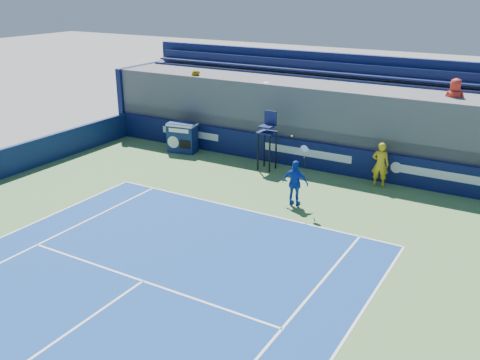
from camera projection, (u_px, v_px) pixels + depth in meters
The scene contains 6 objects.
ball_person at pixel (380, 164), 20.49m from camera, with size 0.65×0.43×1.78m, color gold.
back_hoarding at pixel (307, 155), 22.63m from camera, with size 20.40×0.21×1.20m.
match_clock at pixel (182, 137), 24.73m from camera, with size 1.42×0.93×1.40m.
umpire_chair at pixel (268, 134), 22.18m from camera, with size 0.71×0.71×2.48m.
tennis_player at pixel (295, 183), 18.78m from camera, with size 0.99×0.47×2.57m.
stadium_seating at pixel (327, 116), 23.85m from camera, with size 21.00×4.05×4.40m.
Camera 1 is at (8.49, -2.95, 7.48)m, focal length 40.00 mm.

